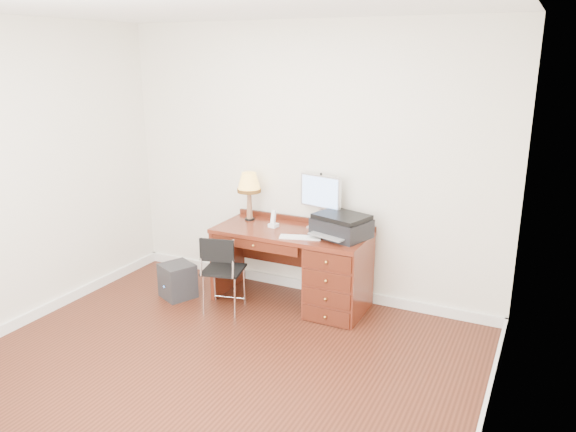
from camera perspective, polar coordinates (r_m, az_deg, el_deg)
The scene contains 12 objects.
ground at distance 4.60m, azimuth -7.50°, elevation -15.24°, with size 4.00×4.00×0.00m, color #38160C.
room_shell at distance 5.04m, azimuth -3.52°, elevation -11.48°, with size 4.00×4.00×4.00m.
desk at distance 5.40m, azimuth 3.47°, elevation -5.32°, with size 1.50×0.67×0.75m.
monitor at distance 5.43m, azimuth 3.28°, elevation 2.19°, with size 0.45×0.18×0.52m.
keyboard at distance 5.18m, azimuth 1.26°, elevation -2.18°, with size 0.38×0.11×0.01m, color white.
mouse_pad at distance 5.24m, azimuth 3.19°, elevation -1.89°, with size 0.23×0.23×0.05m.
printer at distance 5.21m, azimuth 5.46°, elevation -0.99°, with size 0.57×0.50×0.21m.
leg_lamp at distance 5.66m, azimuth -3.98°, elevation 3.12°, with size 0.24×0.24×0.49m.
phone at distance 5.49m, azimuth -1.49°, elevation -0.63°, with size 0.09×0.09×0.17m.
pen_cup at distance 5.43m, azimuth 4.31°, elevation -0.87°, with size 0.08×0.08×0.10m, color black.
chair at distance 5.33m, azimuth -6.92°, elevation -5.06°, with size 0.44×0.44×0.77m.
equipment_box at distance 5.83m, azimuth -11.15°, elevation -6.46°, with size 0.30×0.30×0.35m, color black.
Camera 1 is at (2.22, -3.24, 2.39)m, focal length 35.00 mm.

